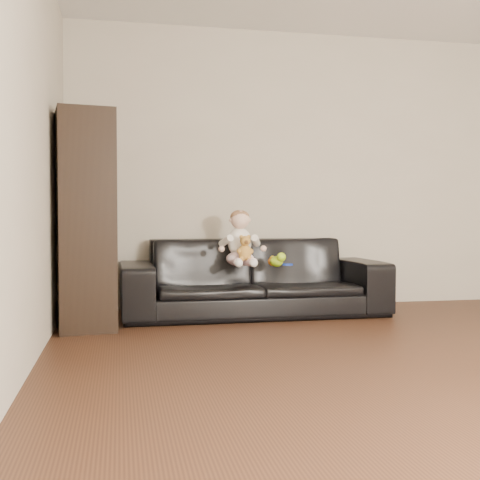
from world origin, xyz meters
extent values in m
plane|color=#B4AA97|center=(0.00, 2.75, 1.30)|extent=(5.00, 0.00, 5.00)
plane|color=#B4AA97|center=(-2.50, 0.00, 1.30)|extent=(0.00, 5.50, 5.50)
imported|color=black|center=(-0.89, 2.25, 0.33)|extent=(2.26, 0.91, 0.66)
cube|color=black|center=(-2.28, 1.85, 0.82)|extent=(0.48, 0.61, 1.63)
cube|color=silver|center=(-2.26, 1.85, 1.18)|extent=(0.21, 0.27, 0.28)
ellipsoid|color=#F5CED6|center=(-1.03, 2.14, 0.50)|extent=(0.24, 0.21, 0.13)
ellipsoid|color=white|center=(-1.03, 2.16, 0.63)|extent=(0.21, 0.17, 0.24)
sphere|color=beige|center=(-1.03, 2.14, 0.82)|extent=(0.16, 0.16, 0.16)
ellipsoid|color=#8C603F|center=(-1.03, 2.15, 0.85)|extent=(0.16, 0.16, 0.11)
cylinder|color=#F5CED6|center=(-1.08, 1.99, 0.48)|extent=(0.07, 0.20, 0.08)
cylinder|color=#F5CED6|center=(-0.98, 1.99, 0.48)|extent=(0.07, 0.20, 0.08)
sphere|color=white|center=(-1.09, 1.89, 0.48)|extent=(0.07, 0.07, 0.07)
sphere|color=white|center=(-0.97, 1.89, 0.48)|extent=(0.07, 0.07, 0.07)
cylinder|color=white|center=(-1.15, 2.10, 0.65)|extent=(0.06, 0.17, 0.11)
cylinder|color=white|center=(-0.90, 2.10, 0.65)|extent=(0.06, 0.17, 0.11)
ellipsoid|color=#B68234|center=(-1.02, 1.99, 0.56)|extent=(0.12, 0.10, 0.13)
sphere|color=#B68234|center=(-1.02, 1.98, 0.65)|extent=(0.09, 0.09, 0.09)
sphere|color=#B68234|center=(-1.05, 1.99, 0.68)|extent=(0.04, 0.04, 0.03)
sphere|color=#B68234|center=(-0.99, 1.99, 0.68)|extent=(0.04, 0.04, 0.03)
sphere|color=#593819|center=(-1.02, 1.94, 0.64)|extent=(0.04, 0.04, 0.03)
ellipsoid|color=#95C917|center=(-0.75, 2.01, 0.48)|extent=(0.12, 0.14, 0.09)
sphere|color=orange|center=(-0.76, 2.10, 0.47)|extent=(0.08, 0.08, 0.07)
cylinder|color=#1937C8|center=(-0.61, 2.15, 0.44)|extent=(0.12, 0.12, 0.01)
camera|label=1|loc=(-2.02, -2.80, 0.83)|focal=45.00mm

